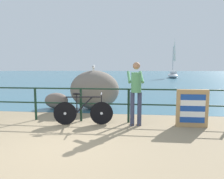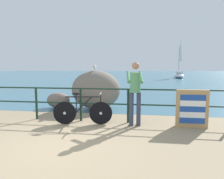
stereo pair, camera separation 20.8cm
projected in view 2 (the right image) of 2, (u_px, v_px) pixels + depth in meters
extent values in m
cube|color=#937F60|center=(125.00, 82.00, 23.72)|extent=(120.00, 120.00, 0.10)
cube|color=#38667A|center=(133.00, 74.00, 51.34)|extent=(120.00, 90.00, 0.01)
cylinder|color=black|center=(36.00, 103.00, 6.18)|extent=(0.07, 0.07, 1.02)
cylinder|color=black|center=(81.00, 104.00, 5.98)|extent=(0.07, 0.07, 1.02)
cylinder|color=black|center=(128.00, 106.00, 5.78)|extent=(0.07, 0.07, 1.02)
cylinder|color=black|center=(179.00, 107.00, 5.59)|extent=(0.07, 0.07, 1.02)
cylinder|color=black|center=(80.00, 89.00, 5.93)|extent=(8.67, 0.04, 0.04)
cylinder|color=black|center=(81.00, 103.00, 5.98)|extent=(8.67, 0.04, 0.04)
cylinder|color=black|center=(65.00, 113.00, 5.64)|extent=(0.66, 0.11, 0.66)
cylinder|color=#B7BCC6|center=(65.00, 113.00, 5.64)|extent=(0.09, 0.07, 0.08)
cylinder|color=black|center=(101.00, 113.00, 5.63)|extent=(0.66, 0.11, 0.66)
cylinder|color=#B7BCC6|center=(101.00, 113.00, 5.63)|extent=(0.09, 0.07, 0.08)
cylinder|color=black|center=(82.00, 97.00, 5.58)|extent=(0.99, 0.16, 0.04)
cylinder|color=black|center=(84.00, 105.00, 5.61)|extent=(0.50, 0.10, 0.50)
cylinder|color=black|center=(76.00, 104.00, 5.61)|extent=(0.03, 0.03, 0.53)
ellipsoid|color=black|center=(76.00, 94.00, 5.58)|extent=(0.25, 0.13, 0.06)
cylinder|color=black|center=(101.00, 103.00, 5.59)|extent=(0.03, 0.03, 0.57)
cylinder|color=#B7BCC6|center=(101.00, 93.00, 5.56)|extent=(0.09, 0.48, 0.03)
cylinder|color=#333851|center=(131.00, 109.00, 5.47)|extent=(0.12, 0.12, 0.95)
ellipsoid|color=#513319|center=(131.00, 124.00, 5.57)|extent=(0.13, 0.27, 0.08)
cylinder|color=#333851|center=(139.00, 109.00, 5.46)|extent=(0.12, 0.12, 0.95)
ellipsoid|color=#513319|center=(138.00, 124.00, 5.57)|extent=(0.13, 0.27, 0.08)
cylinder|color=#4C8C59|center=(135.00, 82.00, 5.38)|extent=(0.28, 0.28, 0.55)
sphere|color=#9E7051|center=(136.00, 66.00, 5.33)|extent=(0.20, 0.20, 0.20)
cylinder|color=#4C8C59|center=(128.00, 77.00, 5.61)|extent=(0.14, 0.52, 0.34)
cylinder|color=#4C8C59|center=(141.00, 77.00, 5.60)|extent=(0.14, 0.52, 0.34)
cube|color=tan|center=(192.00, 109.00, 5.30)|extent=(0.84, 0.09, 1.04)
cube|color=#1E479E|center=(192.00, 121.00, 5.28)|extent=(0.66, 0.01, 0.16)
cube|color=white|center=(192.00, 115.00, 5.26)|extent=(0.66, 0.01, 0.16)
cube|color=#1E479E|center=(193.00, 109.00, 5.25)|extent=(0.66, 0.01, 0.16)
cube|color=white|center=(193.00, 104.00, 5.23)|extent=(0.66, 0.01, 0.16)
cube|color=#1E479E|center=(193.00, 98.00, 5.21)|extent=(0.66, 0.01, 0.16)
ellipsoid|color=slate|center=(96.00, 90.00, 7.77)|extent=(1.94, 1.40, 1.52)
ellipsoid|color=#78675D|center=(58.00, 100.00, 7.94)|extent=(0.95, 0.58, 0.62)
cylinder|color=gold|center=(94.00, 70.00, 7.60)|extent=(0.01, 0.01, 0.06)
cylinder|color=gold|center=(95.00, 70.00, 7.60)|extent=(0.01, 0.01, 0.06)
ellipsoid|color=white|center=(95.00, 67.00, 7.59)|extent=(0.13, 0.27, 0.13)
ellipsoid|color=#9E9EA3|center=(95.00, 66.00, 7.57)|extent=(0.14, 0.25, 0.06)
sphere|color=white|center=(95.00, 65.00, 7.70)|extent=(0.08, 0.08, 0.08)
cone|color=gold|center=(95.00, 66.00, 7.75)|extent=(0.03, 0.05, 0.02)
ellipsoid|color=white|center=(179.00, 76.00, 30.59)|extent=(1.43, 4.44, 0.70)
cube|color=silver|center=(179.00, 72.00, 30.23)|extent=(0.84, 1.32, 0.36)
cylinder|color=#B2B2B7|center=(179.00, 60.00, 30.51)|extent=(0.10, 0.10, 4.20)
pyramid|color=white|center=(180.00, 49.00, 29.60)|extent=(0.11, 1.60, 3.57)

